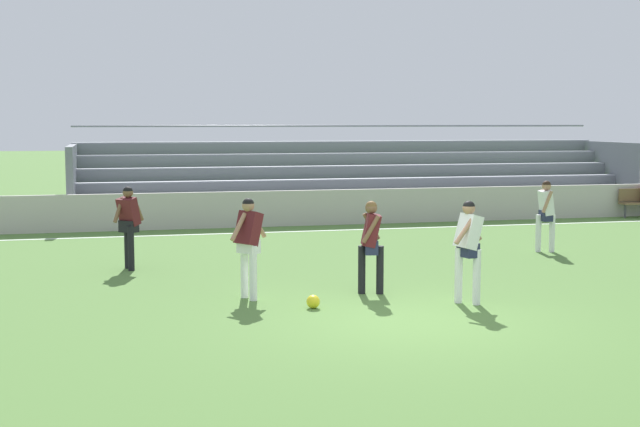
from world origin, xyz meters
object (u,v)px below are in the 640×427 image
at_px(player_dark_deep_cover, 371,239).
at_px(player_dark_dropping_back, 129,220).
at_px(player_dark_wide_right, 248,239).
at_px(bleacher_stand, 361,176).
at_px(player_white_pressing_high, 468,242).
at_px(soccer_ball, 313,302).
at_px(player_white_on_ball, 546,210).

distance_m(player_dark_deep_cover, player_dark_dropping_back, 5.36).
bearing_deg(player_dark_wide_right, player_dark_deep_cover, -0.90).
height_order(player_dark_deep_cover, player_dark_dropping_back, player_dark_dropping_back).
bearing_deg(player_dark_dropping_back, bleacher_stand, 50.33).
height_order(player_dark_wide_right, player_dark_dropping_back, player_dark_wide_right).
bearing_deg(player_dark_wide_right, player_white_pressing_high, -19.25).
bearing_deg(bleacher_stand, player_dark_wide_right, -114.07).
relative_size(player_dark_deep_cover, soccer_ball, 7.40).
relative_size(bleacher_stand, player_white_pressing_high, 10.62).
height_order(bleacher_stand, player_dark_deep_cover, bleacher_stand).
bearing_deg(player_dark_dropping_back, soccer_ball, -57.68).
bearing_deg(player_white_on_ball, player_white_pressing_high, -129.29).
height_order(bleacher_stand, player_dark_wide_right, bleacher_stand).
bearing_deg(player_dark_wide_right, player_dark_dropping_back, 118.87).
height_order(player_white_on_ball, player_dark_dropping_back, player_dark_dropping_back).
xyz_separation_m(bleacher_stand, player_dark_wide_right, (-5.59, -12.52, -0.20)).
bearing_deg(player_dark_dropping_back, player_dark_wide_right, -61.13).
bearing_deg(player_dark_wide_right, soccer_ball, -47.25).
height_order(player_dark_deep_cover, player_white_pressing_high, player_white_pressing_high).
xyz_separation_m(player_dark_deep_cover, player_dark_dropping_back, (-4.05, 3.50, 0.05)).
bearing_deg(player_dark_deep_cover, player_white_pressing_high, -41.82).
bearing_deg(soccer_ball, player_white_pressing_high, -5.31).
distance_m(player_white_pressing_high, soccer_ball, 2.73).
relative_size(player_dark_dropping_back, player_white_pressing_high, 0.99).
distance_m(player_dark_deep_cover, player_white_on_ball, 6.48).
bearing_deg(player_dark_deep_cover, player_white_on_ball, 35.01).
distance_m(player_dark_deep_cover, soccer_ball, 1.78).
bearing_deg(bleacher_stand, player_white_on_ball, -78.10).
xyz_separation_m(bleacher_stand, soccer_ball, (-4.70, -13.48, -1.12)).
xyz_separation_m(player_dark_wide_right, player_dark_dropping_back, (-1.91, 3.47, -0.02)).
distance_m(bleacher_stand, player_dark_dropping_back, 11.76).
distance_m(player_dark_wide_right, player_dark_deep_cover, 2.14).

